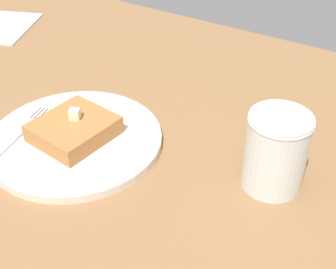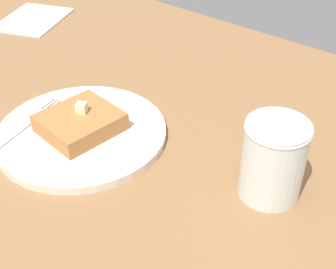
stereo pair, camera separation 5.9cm
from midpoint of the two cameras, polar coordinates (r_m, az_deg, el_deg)
The scene contains 6 objects.
plate at distance 65.83cm, azimuth -8.03°, elevation 0.12°, with size 23.71×23.71×1.16cm.
toast_slice_center at distance 64.80cm, azimuth -8.16°, elevation 1.38°, with size 9.05×9.93×2.53cm, color #AC6F39.
butter_pat_primary at distance 64.20cm, azimuth -7.96°, elevation 3.16°, with size 1.40×1.26×1.40cm, color beige.
fork at distance 67.85cm, azimuth -14.38°, elevation 1.17°, with size 4.57×15.97×0.36cm.
syrup_jar at distance 56.12cm, azimuth 15.56°, elevation -3.48°, with size 7.58×7.58×9.94cm.
napkin at distance 104.31cm, azimuth -14.58°, elevation 13.40°, with size 11.85×15.34×0.30cm, color silver.
Camera 2 is at (51.85, -22.78, 41.89)cm, focal length 50.00 mm.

